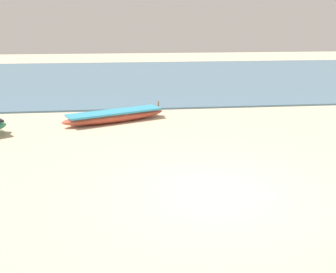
% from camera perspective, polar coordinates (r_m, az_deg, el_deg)
% --- Properties ---
extents(ground, '(80.00, 80.00, 0.00)m').
position_cam_1_polar(ground, '(8.83, 6.58, -7.88)').
color(ground, beige).
extents(sea_water, '(60.00, 20.00, 0.08)m').
position_cam_1_polar(sea_water, '(26.71, -2.70, 8.38)').
color(sea_water, slate).
rests_on(sea_water, ground).
extents(fishing_boat_0, '(3.97, 2.34, 0.60)m').
position_cam_1_polar(fishing_boat_0, '(14.91, -7.52, 2.91)').
color(fishing_boat_0, '#B74733').
rests_on(fishing_boat_0, ground).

